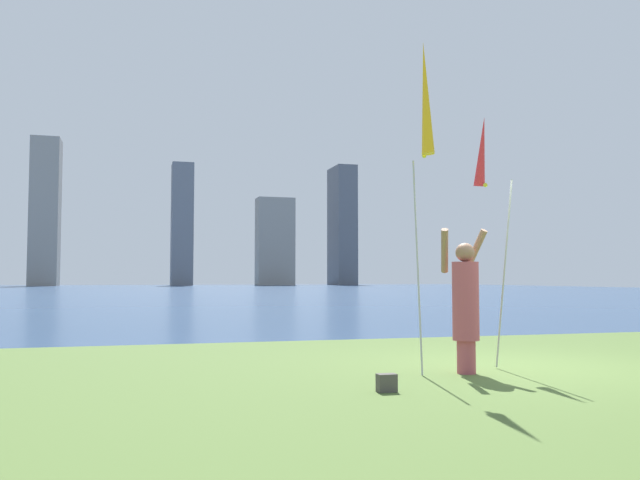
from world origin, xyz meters
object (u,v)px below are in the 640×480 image
bag (387,383)px  person (465,302)px  kite_flag_left (425,104)px  kite_flag_right (483,158)px

bag → person: bearing=34.5°
person → kite_flag_left: kite_flag_left is taller
kite_flag_left → bag: bearing=-136.1°
kite_flag_right → bag: kite_flag_right is taller
person → kite_flag_left: (-0.62, -0.19, 2.49)m
person → bag: size_ratio=9.07×
person → bag: person is taller
kite_flag_right → bag: (-2.11, -1.62, -2.82)m
person → kite_flag_right: 2.18m
person → kite_flag_left: size_ratio=0.44×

